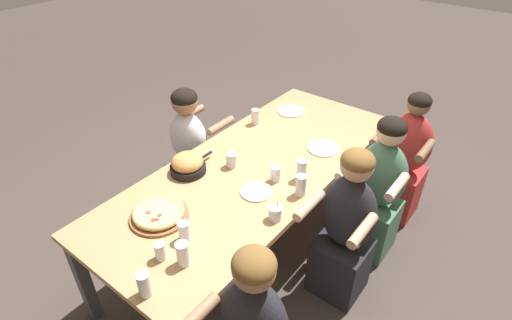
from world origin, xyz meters
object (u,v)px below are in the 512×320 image
object	(u,v)px
cocktail_glass_blue	(275,214)
drinking_glass_i	(160,252)
diner_far_center	(191,155)
drinking_glass_d	(183,255)
drinking_glass_f	(184,232)
drinking_glass_b	(275,174)
drinking_glass_a	(301,187)
pizza_board_main	(159,214)
diner_near_midright	(377,194)
skillet_bowl	(188,164)
drinking_glass_h	(255,117)
drinking_glass_e	(232,161)
drinking_glass_c	(301,171)
empty_plate_a	(256,192)
drinking_glass_g	(145,285)
diner_near_right	(404,163)
empty_plate_b	(290,111)
diner_near_center	(345,232)
empty_plate_c	(323,148)

from	to	relation	value
cocktail_glass_blue	drinking_glass_i	bearing A→B (deg)	154.01
diner_far_center	drinking_glass_d	bearing A→B (deg)	-45.18
drinking_glass_f	diner_far_center	size ratio (longest dim) A/B	0.11
cocktail_glass_blue	drinking_glass_b	distance (m)	0.37
drinking_glass_a	diner_far_center	world-z (taller)	diner_far_center
pizza_board_main	diner_near_midright	distance (m)	1.56
skillet_bowl	diner_far_center	xyz separation A→B (m)	(0.39, 0.40, -0.29)
drinking_glass_h	skillet_bowl	bearing A→B (deg)	-176.59
drinking_glass_i	skillet_bowl	bearing A→B (deg)	35.02
drinking_glass_d	drinking_glass_e	world-z (taller)	drinking_glass_d
drinking_glass_a	drinking_glass_c	distance (m)	0.16
empty_plate_a	diner_near_midright	distance (m)	0.94
pizza_board_main	drinking_glass_a	size ratio (longest dim) A/B	2.41
drinking_glass_b	diner_near_midright	xyz separation A→B (m)	(0.56, -0.52, -0.27)
drinking_glass_f	drinking_glass_g	bearing A→B (deg)	-162.73
drinking_glass_f	diner_near_midright	xyz separation A→B (m)	(1.31, -0.61, -0.27)
skillet_bowl	diner_near_right	distance (m)	1.76
pizza_board_main	drinking_glass_b	distance (m)	0.79
empty_plate_b	diner_far_center	distance (m)	0.94
drinking_glass_h	diner_far_center	xyz separation A→B (m)	(-0.43, 0.35, -0.29)
diner_near_center	diner_near_midright	bearing A→B (deg)	-90.00
empty_plate_a	drinking_glass_e	bearing A→B (deg)	68.27
pizza_board_main	empty_plate_b	world-z (taller)	pizza_board_main
drinking_glass_f	diner_far_center	bearing A→B (deg)	44.84
pizza_board_main	diner_near_center	distance (m)	1.18
empty_plate_c	drinking_glass_h	xyz separation A→B (m)	(-0.01, 0.64, 0.05)
pizza_board_main	drinking_glass_a	bearing A→B (deg)	-38.42
drinking_glass_f	diner_near_midright	size ratio (longest dim) A/B	0.11
skillet_bowl	diner_near_right	bearing A→B (deg)	-37.44
drinking_glass_a	drinking_glass_e	size ratio (longest dim) A/B	1.39
empty_plate_a	drinking_glass_i	distance (m)	0.75
drinking_glass_a	diner_far_center	distance (m)	1.19
empty_plate_b	drinking_glass_a	size ratio (longest dim) A/B	1.60
drinking_glass_e	diner_near_center	distance (m)	0.91
skillet_bowl	diner_far_center	distance (m)	0.63
skillet_bowl	drinking_glass_b	distance (m)	0.60
skillet_bowl	drinking_glass_f	bearing A→B (deg)	-136.13
diner_near_right	empty_plate_b	bearing A→B (deg)	11.94
empty_plate_c	drinking_glass_g	world-z (taller)	drinking_glass_g
empty_plate_c	drinking_glass_i	distance (m)	1.47
drinking_glass_g	diner_near_center	bearing A→B (deg)	-22.91
diner_near_midright	empty_plate_a	bearing A→B (deg)	53.35
drinking_glass_b	drinking_glass_f	bearing A→B (deg)	173.43
drinking_glass_a	drinking_glass_e	distance (m)	0.55
empty_plate_c	drinking_glass_d	size ratio (longest dim) A/B	1.66
empty_plate_c	drinking_glass_c	xyz separation A→B (m)	(-0.42, -0.07, 0.06)
drinking_glass_i	cocktail_glass_blue	bearing A→B (deg)	-25.99
drinking_glass_i	diner_near_center	distance (m)	1.18
drinking_glass_c	diner_near_right	world-z (taller)	diner_near_right
empty_plate_c	diner_near_center	xyz separation A→B (m)	(-0.48, -0.46, -0.22)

